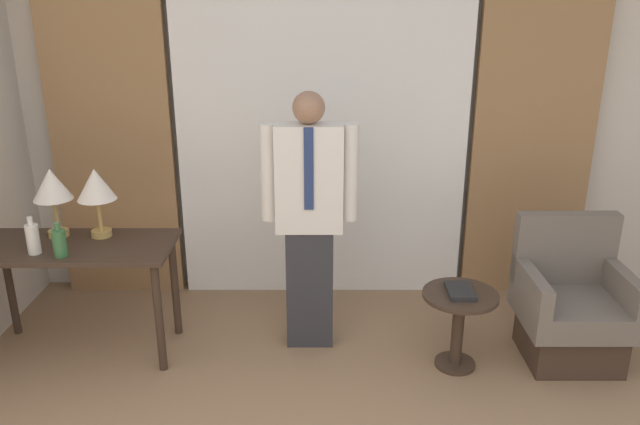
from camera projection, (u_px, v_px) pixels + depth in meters
wall_back at (324, 112)px, 4.51m from camera, size 10.00×0.06×2.70m
curtain_sheer_center at (324, 124)px, 4.41m from camera, size 2.06×0.06×2.58m
curtain_drape_left at (112, 124)px, 4.41m from camera, size 0.86×0.06×2.58m
curtain_drape_right at (536, 124)px, 4.40m from camera, size 0.86×0.06×2.58m
desk at (76, 261)px, 3.80m from camera, size 1.21×0.55×0.73m
table_lamp_left at (53, 187)px, 3.79m from camera, size 0.23×0.23×0.44m
table_lamp_right at (98, 187)px, 3.79m from camera, size 0.23×0.23×0.44m
bottle_near_edge at (61, 242)px, 3.57m from camera, size 0.08×0.08×0.20m
bottle_by_lamp at (35, 238)px, 3.61m from camera, size 0.08×0.08×0.23m
person at (311, 213)px, 3.81m from camera, size 0.59×0.20×1.64m
armchair at (572, 309)px, 3.84m from camera, size 0.63×0.58×0.88m
side_table at (460, 317)px, 3.73m from camera, size 0.45×0.45×0.49m
book at (461, 291)px, 3.67m from camera, size 0.15×0.23×0.03m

